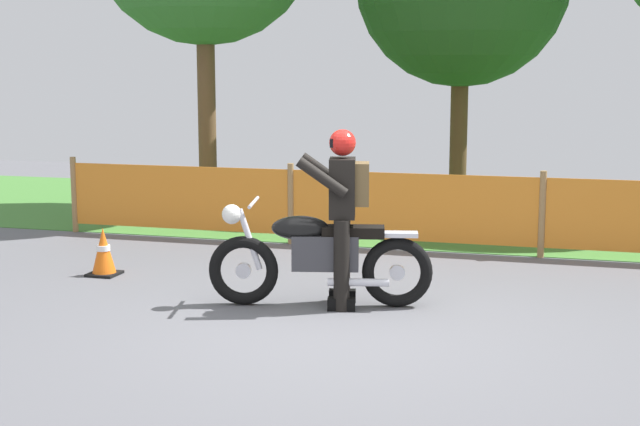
% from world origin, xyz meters
% --- Properties ---
extents(ground, '(24.00, 24.00, 0.02)m').
position_xyz_m(ground, '(0.00, 0.00, -0.01)').
color(ground, '#5B5B60').
extents(grass_verge, '(24.00, 5.52, 0.01)m').
position_xyz_m(grass_verge, '(0.00, 6.29, 0.01)').
color(grass_verge, '#427A33').
rests_on(grass_verge, ground).
extents(barrier_fence, '(9.57, 0.08, 1.05)m').
position_xyz_m(barrier_fence, '(0.00, 3.53, 0.54)').
color(barrier_fence, '#997547').
rests_on(barrier_fence, ground).
extents(motorcycle_lead, '(2.11, 0.75, 1.01)m').
position_xyz_m(motorcycle_lead, '(-0.37, 0.63, 0.49)').
color(motorcycle_lead, black).
rests_on(motorcycle_lead, ground).
extents(rider_lead, '(0.75, 0.63, 1.69)m').
position_xyz_m(rider_lead, '(-0.14, 0.68, 0.95)').
color(rider_lead, black).
rests_on(rider_lead, ground).
extents(traffic_cone, '(0.32, 0.32, 0.53)m').
position_xyz_m(traffic_cone, '(-3.00, 1.23, 0.26)').
color(traffic_cone, black).
rests_on(traffic_cone, ground).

